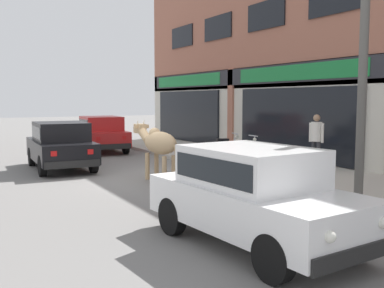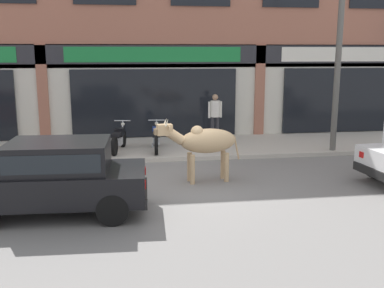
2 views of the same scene
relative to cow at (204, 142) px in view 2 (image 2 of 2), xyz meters
The scene contains 9 objects.
ground_plane 1.31m from the cow, behind, with size 90.00×90.00×0.00m, color slate.
sidewalk 4.00m from the cow, 102.52° to the left, with size 19.00×3.34×0.13m, color #B7AFA3.
shop_building 6.56m from the cow, 98.33° to the left, with size 23.00×1.40×8.65m.
cow is the anchor object (origin of this frame).
car_2 3.71m from the cow, 150.71° to the right, with size 3.67×1.74×1.46m.
motorcycle_0 3.90m from the cow, 123.19° to the left, with size 0.64×1.79×0.88m.
motorcycle_1 3.37m from the cow, 106.75° to the left, with size 0.52×1.81×0.88m.
pedestrian 4.66m from the cow, 75.68° to the left, with size 0.49×0.32×1.60m.
utility_pole 5.42m from the cow, 28.34° to the left, with size 0.18×0.18×5.35m, color #595651.
Camera 2 is at (-0.99, -10.46, 3.15)m, focal length 42.00 mm.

